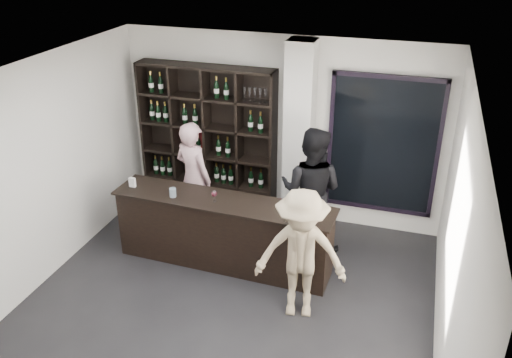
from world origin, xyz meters
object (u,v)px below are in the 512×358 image
(wine_shelf, at_px, (208,140))
(customer, at_px, (301,255))
(taster_black, at_px, (311,191))
(tasting_counter, at_px, (223,232))
(taster_pink, at_px, (194,178))

(wine_shelf, xyz_separation_m, customer, (2.04, -2.17, -0.36))
(wine_shelf, height_order, taster_black, wine_shelf)
(wine_shelf, xyz_separation_m, tasting_counter, (0.80, -1.47, -0.70))
(wine_shelf, distance_m, tasting_counter, 1.81)
(taster_pink, bearing_deg, customer, 165.20)
(tasting_counter, height_order, customer, customer)
(taster_black, xyz_separation_m, customer, (0.20, -1.45, -0.10))
(wine_shelf, xyz_separation_m, taster_black, (1.84, -0.72, -0.26))
(taster_black, relative_size, customer, 1.12)
(tasting_counter, bearing_deg, taster_black, 37.79)
(tasting_counter, distance_m, taster_black, 1.35)
(taster_pink, xyz_separation_m, taster_black, (1.79, 0.00, 0.06))
(wine_shelf, bearing_deg, customer, -46.70)
(taster_black, height_order, customer, taster_black)
(tasting_counter, distance_m, customer, 1.46)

